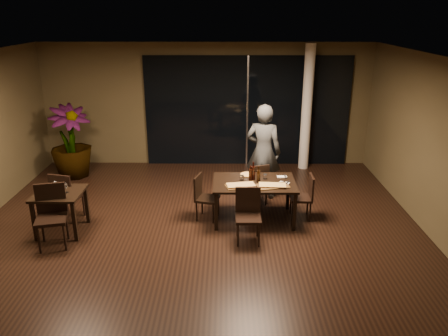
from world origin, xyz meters
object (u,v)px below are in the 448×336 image
at_px(chair_side_near, 51,212).
at_px(bottle_b, 259,174).
at_px(side_table, 60,199).
at_px(chair_side_far, 65,194).
at_px(bottle_c, 253,171).
at_px(potted_plant, 71,142).
at_px(diner, 263,152).
at_px(chair_main_left, 203,195).
at_px(chair_main_far, 257,182).
at_px(chair_main_right, 305,195).
at_px(bottle_a, 250,173).
at_px(main_table, 254,186).
at_px(chair_main_near, 248,212).

xyz_separation_m(chair_side_near, bottle_b, (3.46, 0.92, 0.32)).
bearing_deg(side_table, chair_side_far, 98.54).
bearing_deg(bottle_c, potted_plant, 152.45).
relative_size(diner, bottle_b, 6.51).
bearing_deg(chair_main_left, bottle_b, -77.11).
relative_size(chair_side_near, diner, 0.53).
distance_m(chair_main_far, chair_side_near, 3.83).
bearing_deg(bottle_b, chair_side_far, -178.82).
bearing_deg(side_table, chair_side_near, -88.41).
xyz_separation_m(chair_main_right, bottle_a, (-1.02, 0.02, 0.42)).
height_order(main_table, diner, diner).
relative_size(chair_main_right, bottle_b, 2.80).
height_order(chair_main_left, bottle_b, bottle_b).
bearing_deg(chair_main_right, main_table, -85.21).
relative_size(chair_main_far, chair_main_right, 1.03).
height_order(chair_side_far, potted_plant, potted_plant).
distance_m(chair_main_left, chair_side_far, 2.53).
xyz_separation_m(chair_main_near, potted_plant, (-3.96, 3.01, 0.33)).
distance_m(main_table, diner, 1.14).
distance_m(chair_main_left, chair_side_near, 2.64).
bearing_deg(main_table, side_table, -171.63).
xyz_separation_m(bottle_b, bottle_c, (-0.09, 0.13, 0.02)).
distance_m(main_table, chair_main_right, 0.98).
bearing_deg(chair_main_near, bottle_c, 81.46).
distance_m(chair_main_right, bottle_c, 1.07).
xyz_separation_m(side_table, chair_main_right, (4.35, 0.56, -0.15)).
xyz_separation_m(chair_side_near, potted_plant, (-0.72, 3.18, 0.26)).
height_order(main_table, chair_main_left, chair_main_left).
bearing_deg(side_table, bottle_a, 9.92).
relative_size(chair_side_far, bottle_a, 3.23).
distance_m(main_table, chair_main_near, 0.79).
xyz_separation_m(chair_side_far, potted_plant, (-0.64, 2.33, 0.31)).
bearing_deg(chair_main_left, diner, -33.34).
relative_size(chair_main_near, diner, 0.46).
relative_size(chair_main_left, chair_side_far, 0.89).
relative_size(chair_main_left, bottle_a, 2.90).
bearing_deg(chair_side_near, chair_main_near, -10.68).
distance_m(chair_main_left, diner, 1.64).
bearing_deg(chair_main_right, bottle_c, -92.16).
xyz_separation_m(chair_main_left, chair_side_near, (-2.45, -0.97, 0.11)).
distance_m(bottle_a, bottle_c, 0.07).
relative_size(side_table, chair_main_far, 0.92).
xyz_separation_m(main_table, bottle_b, (0.07, -0.01, 0.23)).
bearing_deg(chair_side_far, chair_main_right, -164.20).
xyz_separation_m(chair_main_left, diner, (1.18, 1.03, 0.51)).
bearing_deg(bottle_c, chair_side_near, -162.80).
height_order(chair_side_far, bottle_a, bottle_a).
bearing_deg(bottle_a, chair_main_near, -95.21).
distance_m(side_table, chair_side_near, 0.43).
bearing_deg(bottle_b, side_table, -171.94).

